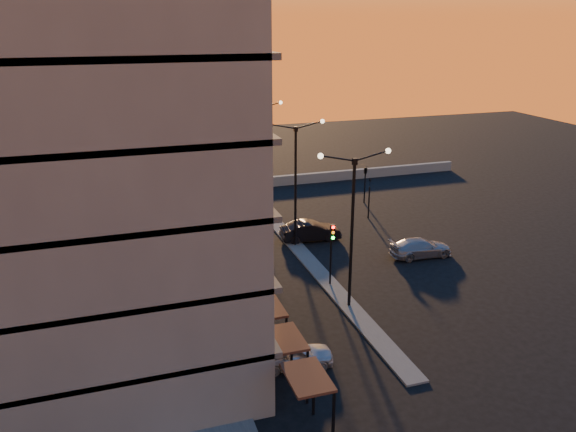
{
  "coord_description": "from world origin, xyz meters",
  "views": [
    {
      "loc": [
        -12.66,
        -27.21,
        16.23
      ],
      "look_at": [
        -1.55,
        6.99,
        3.58
      ],
      "focal_mm": 35.0,
      "sensor_mm": 36.0,
      "label": 1
    }
  ],
  "objects_px": {
    "traffic_light_main": "(332,245)",
    "car_sedan": "(310,231)",
    "streetlamp_mid": "(296,175)",
    "car_wagon": "(421,248)",
    "car_hatchback": "(294,354)"
  },
  "relations": [
    {
      "from": "traffic_light_main",
      "to": "car_wagon",
      "type": "bearing_deg",
      "value": 17.27
    },
    {
      "from": "car_hatchback",
      "to": "car_sedan",
      "type": "xyz_separation_m",
      "value": [
        6.56,
        15.49,
        0.09
      ]
    },
    {
      "from": "traffic_light_main",
      "to": "car_wagon",
      "type": "height_order",
      "value": "traffic_light_main"
    },
    {
      "from": "traffic_light_main",
      "to": "car_hatchback",
      "type": "relative_size",
      "value": 1.09
    },
    {
      "from": "traffic_light_main",
      "to": "car_sedan",
      "type": "height_order",
      "value": "traffic_light_main"
    },
    {
      "from": "traffic_light_main",
      "to": "car_wagon",
      "type": "distance_m",
      "value": 8.67
    },
    {
      "from": "car_hatchback",
      "to": "car_wagon",
      "type": "relative_size",
      "value": 0.85
    },
    {
      "from": "streetlamp_mid",
      "to": "car_hatchback",
      "type": "distance_m",
      "value": 16.33
    },
    {
      "from": "car_sedan",
      "to": "car_wagon",
      "type": "relative_size",
      "value": 1.01
    },
    {
      "from": "streetlamp_mid",
      "to": "car_hatchback",
      "type": "relative_size",
      "value": 2.43
    },
    {
      "from": "traffic_light_main",
      "to": "car_hatchback",
      "type": "bearing_deg",
      "value": -123.71
    },
    {
      "from": "car_hatchback",
      "to": "car_wagon",
      "type": "distance_m",
      "value": 16.5
    },
    {
      "from": "streetlamp_mid",
      "to": "car_wagon",
      "type": "height_order",
      "value": "streetlamp_mid"
    },
    {
      "from": "car_sedan",
      "to": "car_wagon",
      "type": "bearing_deg",
      "value": -125.23
    },
    {
      "from": "car_sedan",
      "to": "car_wagon",
      "type": "distance_m",
      "value": 8.46
    }
  ]
}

